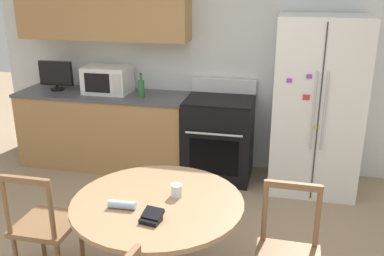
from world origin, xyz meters
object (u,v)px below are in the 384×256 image
Objects in this scene: wallet at (152,217)px; microwave at (108,80)px; oven_range at (219,137)px; dining_chair_left at (45,226)px; candle_glass at (176,191)px; refrigerator at (317,106)px; counter_bottle at (141,88)px; countertop_tv at (56,74)px.

microwave is at bearing 118.58° from wallet.
microwave is (-1.33, 0.06, 0.59)m from oven_range.
dining_chair_left is 1.05m from candle_glass.
refrigerator is 6.74× the size of counter_bottle.
countertop_tv is 3.06m from wallet.
countertop_tv is (-3.00, 0.09, 0.17)m from refrigerator.
countertop_tv is 1.51× the size of counter_bottle.
dining_chair_left is (-1.98, -2.00, -0.48)m from refrigerator.
candle_glass is (0.91, -1.92, -0.22)m from counter_bottle.
microwave is 2.22m from dining_chair_left.
refrigerator is 1.91m from counter_bottle.
counter_bottle is at bearing 179.85° from refrigerator.
refrigerator reaches higher than dining_chair_left.
dining_chair_left is (0.37, -2.10, -0.62)m from microwave.
oven_range is (-1.02, 0.04, -0.45)m from refrigerator.
counter_bottle is 1.86× the size of wallet.
candle_glass is at bearing -64.64° from counter_bottle.
microwave is 0.45m from counter_bottle.
dining_chair_left is at bearing -64.06° from countertop_tv.
microwave reaches higher than wallet.
countertop_tv is at bearing 175.65° from counter_bottle.
counter_bottle is (-1.91, 0.01, 0.09)m from refrigerator.
refrigerator is at bearing 45.22° from dining_chair_left.
oven_range is 12.68× the size of candle_glass.
countertop_tv is at bearing 135.00° from candle_glass.
refrigerator is 3.01m from countertop_tv.
dining_chair_left is at bearing -134.70° from refrigerator.
wallet is (1.28, -2.36, -0.28)m from microwave.
refrigerator is 1.69× the size of oven_range.
refrigerator is 1.12m from oven_range.
refrigerator reaches higher than candle_glass.
oven_range reaches higher than dining_chair_left.
countertop_tv is at bearing 129.53° from wallet.
refrigerator reaches higher than wallet.
countertop_tv is at bearing 178.65° from oven_range.
dining_chair_left is at bearing 164.65° from wallet.
counter_bottle reaches higher than oven_range.
countertop_tv reaches higher than wallet.
refrigerator is 4.46× the size of countertop_tv.
countertop_tv is (-0.65, -0.01, 0.03)m from microwave.
oven_range is at bearing 64.75° from dining_chair_left.
candle_glass is at bearing -56.16° from microwave.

